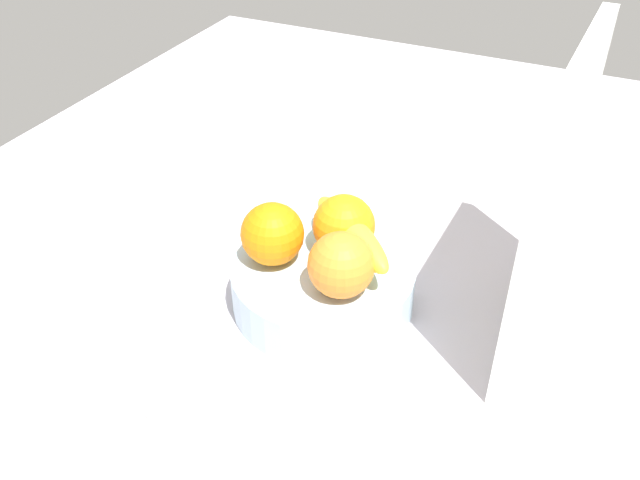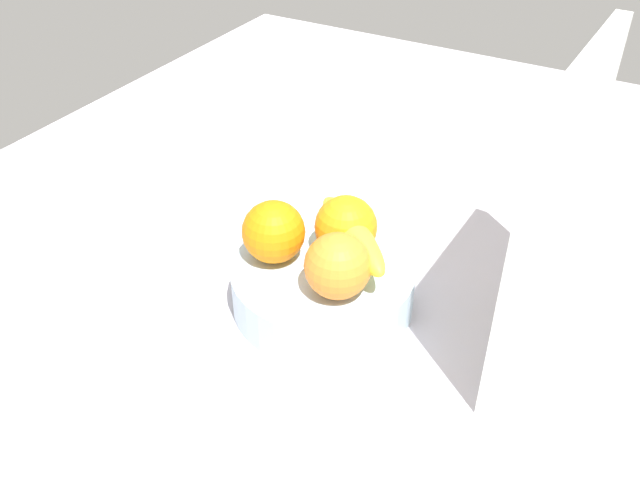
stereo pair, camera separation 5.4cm
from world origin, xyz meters
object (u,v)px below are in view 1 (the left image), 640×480
Objects in this scene: orange_front_right at (341,265)px; jar_lid at (175,407)px; banana_bunch at (347,240)px; fruit_bowl at (320,284)px; orange_front_left at (272,234)px; orange_center at (344,225)px; cutting_board at (552,206)px.

orange_front_right is 1.25× the size of jar_lid.
banana_bunch reaches higher than jar_lid.
orange_front_left is (1.28, -5.85, 6.95)cm from fruit_bowl.
orange_center is at bearing -159.01° from orange_front_right.
orange_front_right is 24.21cm from jar_lid.
cutting_board reaches higher than fruit_bowl.
orange_front_left is at bearing -77.70° from fruit_bowl.
orange_center is 2.09cm from banana_bunch.
orange_front_right reaches higher than jar_lid.
orange_front_left is 23.46cm from jar_lid.
jar_lid is (25.30, -9.24, -8.49)cm from banana_bunch.
cutting_board reaches higher than orange_front_left.
orange_front_left is 0.48× the size of banana_bunch.
orange_front_left is at bearing -74.12° from cutting_board.
orange_center reaches higher than banana_bunch.
orange_center reaches higher than fruit_bowl.
jar_lid is (21.50, -0.93, -9.34)cm from orange_front_left.
orange_center is 24.91cm from cutting_board.
cutting_board is at bearing 104.42° from fruit_bowl.
banana_bunch is 28.24cm from jar_lid.
fruit_bowl is 8.19cm from orange_center.
orange_front_right is 0.22× the size of cutting_board.
orange_front_right is at bearing -62.87° from cutting_board.
orange_center is at bearing -82.59° from cutting_board.
orange_front_left reaches higher than jar_lid.
fruit_bowl is 2.92× the size of orange_front_left.
fruit_bowl is at bearing 102.30° from orange_front_left.
orange_center is (-4.10, 1.38, 6.95)cm from fruit_bowl.
banana_bunch is at bearing 34.33° from orange_center.
cutting_board is 5.68× the size of jar_lid.
orange_front_right is at bearing 78.44° from orange_front_left.
orange_center is 0.48× the size of banana_bunch.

